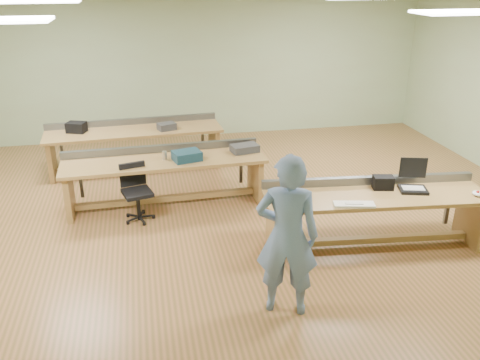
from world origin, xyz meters
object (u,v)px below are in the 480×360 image
(workbench_back, at_px, (135,139))
(workbench_mid, at_px, (165,170))
(parts_bin_teal, at_px, (187,156))
(mug, at_px, (181,157))
(workbench_front, at_px, (374,207))
(laptop_base, at_px, (413,190))
(drinks_can, at_px, (165,155))
(person, at_px, (287,236))
(parts_bin_grey, at_px, (245,148))
(camera_bag, at_px, (383,183))
(task_chair, at_px, (137,200))

(workbench_back, bearing_deg, workbench_mid, -78.39)
(parts_bin_teal, bearing_deg, mug, 153.35)
(workbench_front, relative_size, laptop_base, 8.46)
(drinks_can, bearing_deg, mug, -12.92)
(person, bearing_deg, laptop_base, -132.58)
(laptop_base, bearing_deg, parts_bin_grey, 149.46)
(laptop_base, relative_size, parts_bin_teal, 0.86)
(workbench_mid, distance_m, person, 3.15)
(parts_bin_teal, relative_size, parts_bin_grey, 0.97)
(parts_bin_grey, bearing_deg, workbench_back, 137.18)
(camera_bag, relative_size, parts_bin_grey, 0.62)
(workbench_front, relative_size, person, 1.64)
(task_chair, height_order, parts_bin_grey, parts_bin_grey)
(task_chair, height_order, drinks_can, drinks_can)
(workbench_mid, bearing_deg, camera_bag, -34.12)
(drinks_can, bearing_deg, task_chair, -138.03)
(workbench_front, bearing_deg, task_chair, 160.71)
(laptop_base, height_order, mug, mug)
(task_chair, distance_m, drinks_can, 0.79)
(laptop_base, bearing_deg, person, -135.70)
(camera_bag, xyz_separation_m, parts_bin_grey, (-1.47, 1.78, -0.03))
(workbench_front, relative_size, workbench_back, 0.93)
(task_chair, xyz_separation_m, mug, (0.69, 0.35, 0.49))
(person, bearing_deg, workbench_back, -52.64)
(person, xyz_separation_m, parts_bin_teal, (-0.74, 2.81, -0.07))
(mug, bearing_deg, drinks_can, 167.08)
(task_chair, bearing_deg, workbench_front, -39.60)
(workbench_front, relative_size, camera_bag, 11.35)
(person, bearing_deg, drinks_can, -50.71)
(workbench_back, distance_m, task_chair, 2.11)
(workbench_front, distance_m, camera_bag, 0.34)
(workbench_mid, height_order, camera_bag, camera_bag)
(workbench_mid, height_order, person, person)
(task_chair, relative_size, parts_bin_teal, 2.07)
(camera_bag, bearing_deg, workbench_front, -129.79)
(workbench_mid, relative_size, task_chair, 3.70)
(parts_bin_grey, bearing_deg, workbench_mid, -177.07)
(laptop_base, relative_size, drinks_can, 2.64)
(person, xyz_separation_m, mug, (-0.82, 2.85, -0.09))
(parts_bin_grey, bearing_deg, parts_bin_teal, -167.57)
(workbench_front, relative_size, parts_bin_teal, 7.26)
(mug, height_order, drinks_can, drinks_can)
(workbench_mid, xyz_separation_m, drinks_can, (0.01, -0.04, 0.25))
(laptop_base, xyz_separation_m, task_chair, (-3.53, 1.41, -0.46))
(workbench_mid, bearing_deg, drinks_can, -80.71)
(person, relative_size, drinks_can, 13.61)
(camera_bag, relative_size, mug, 2.05)
(workbench_mid, distance_m, mug, 0.36)
(workbench_mid, bearing_deg, workbench_front, -37.41)
(laptop_base, distance_m, task_chair, 3.83)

